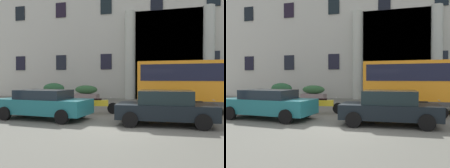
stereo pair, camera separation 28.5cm
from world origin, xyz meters
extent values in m
cube|color=#5A5950|center=(0.00, 0.00, -0.06)|extent=(80.00, 64.00, 0.12)
cube|color=#A8AA9E|center=(0.00, 17.50, 7.95)|extent=(35.63, 9.00, 15.91)
cube|color=black|center=(1.00, 13.06, 4.03)|extent=(5.89, 0.12, 8.05)
cylinder|color=#A8AEA1|center=(-2.39, 12.75, 4.03)|extent=(0.91, 0.91, 8.05)
cylinder|color=#A4ACA2|center=(4.40, 12.75, 4.03)|extent=(0.91, 0.91, 8.05)
cube|color=black|center=(-14.25, 12.96, 3.50)|extent=(1.09, 0.08, 1.47)
cube|color=black|center=(-9.50, 12.96, 3.50)|extent=(1.09, 0.08, 1.47)
cube|color=black|center=(-4.75, 12.96, 3.50)|extent=(1.09, 0.08, 1.47)
cube|color=black|center=(4.75, 12.96, 3.50)|extent=(1.09, 0.08, 1.47)
cube|color=black|center=(-14.25, 12.96, 8.75)|extent=(1.09, 0.08, 1.47)
cube|color=black|center=(-9.50, 12.96, 8.75)|extent=(1.09, 0.08, 1.47)
cube|color=black|center=(-4.75, 12.96, 8.75)|extent=(1.09, 0.08, 1.47)
cube|color=black|center=(0.00, 12.96, 8.75)|extent=(1.09, 0.08, 1.47)
cube|color=orange|center=(2.85, 5.50, 1.67)|extent=(6.29, 2.55, 2.43)
cube|color=black|center=(2.85, 5.50, 2.24)|extent=(5.92, 2.57, 0.92)
cube|color=#464541|center=(2.85, 5.50, 0.57)|extent=(6.29, 2.59, 0.24)
cylinder|color=black|center=(0.73, 6.74, 0.45)|extent=(0.91, 0.31, 0.90)
cylinder|color=black|center=(0.64, 4.43, 0.45)|extent=(0.91, 0.31, 0.90)
cube|color=gray|center=(-5.72, 10.26, 0.29)|extent=(2.11, 0.87, 0.57)
ellipsoid|color=#2B562F|center=(-5.72, 10.26, 0.94)|extent=(2.02, 0.78, 0.73)
cube|color=gray|center=(2.71, 10.35, 0.23)|extent=(1.99, 0.80, 0.47)
ellipsoid|color=#1B541F|center=(2.71, 10.35, 0.93)|extent=(1.91, 0.72, 0.92)
cube|color=#6B6759|center=(-8.84, 10.26, 0.27)|extent=(2.13, 0.93, 0.53)
ellipsoid|color=#24512F|center=(-8.84, 10.26, 1.01)|extent=(2.05, 0.84, 0.95)
cube|color=#1C676D|center=(-4.13, 0.89, 0.61)|extent=(4.49, 2.03, 0.68)
cube|color=black|center=(-4.13, 0.89, 1.17)|extent=(2.46, 1.70, 0.42)
cylinder|color=black|center=(-2.59, 1.67, 0.31)|extent=(0.63, 0.24, 0.62)
cylinder|color=black|center=(-2.70, -0.09, 0.31)|extent=(0.63, 0.24, 0.62)
cylinder|color=black|center=(-5.57, 1.86, 0.31)|extent=(0.63, 0.24, 0.62)
cylinder|color=black|center=(-5.68, 0.10, 0.31)|extent=(0.63, 0.24, 0.62)
cube|color=black|center=(1.48, 0.95, 0.57)|extent=(4.07, 1.95, 0.60)
cube|color=black|center=(1.48, 0.95, 1.14)|extent=(2.23, 1.63, 0.55)
cylinder|color=black|center=(2.78, 1.89, 0.31)|extent=(0.63, 0.24, 0.62)
cylinder|color=black|center=(2.89, 0.18, 0.31)|extent=(0.63, 0.24, 0.62)
cylinder|color=black|center=(0.08, 1.72, 0.31)|extent=(0.63, 0.24, 0.62)
cylinder|color=black|center=(0.19, 0.02, 0.31)|extent=(0.63, 0.24, 0.62)
cylinder|color=black|center=(-1.42, 3.33, 0.30)|extent=(0.61, 0.21, 0.60)
cylinder|color=black|center=(-2.80, 3.06, 0.30)|extent=(0.61, 0.23, 0.60)
cube|color=gold|center=(-2.11, 3.20, 0.58)|extent=(0.93, 0.41, 0.32)
cube|color=black|center=(-2.29, 3.16, 0.76)|extent=(0.55, 0.30, 0.12)
cylinder|color=#A5A5A8|center=(-1.53, 3.31, 0.88)|extent=(0.14, 0.55, 0.03)
cylinder|color=black|center=(3.71, 3.08, 0.30)|extent=(0.60, 0.13, 0.60)
cylinder|color=black|center=(2.32, 3.01, 0.30)|extent=(0.60, 0.15, 0.60)
cube|color=silver|center=(3.02, 3.05, 0.58)|extent=(0.90, 0.28, 0.32)
cube|color=black|center=(2.84, 3.04, 0.76)|extent=(0.53, 0.22, 0.12)
cylinder|color=#A5A5A8|center=(3.60, 3.07, 0.88)|extent=(0.06, 0.55, 0.03)
camera|label=1|loc=(2.04, -9.25, 1.93)|focal=38.95mm
camera|label=2|loc=(2.32, -9.17, 1.93)|focal=38.95mm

